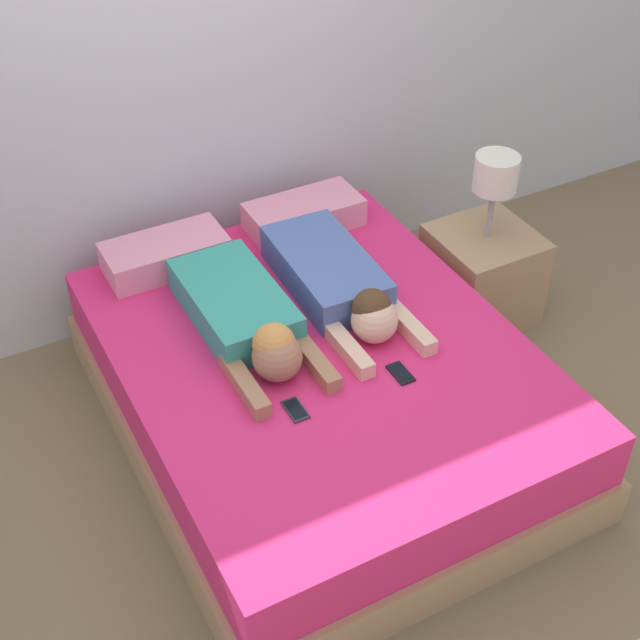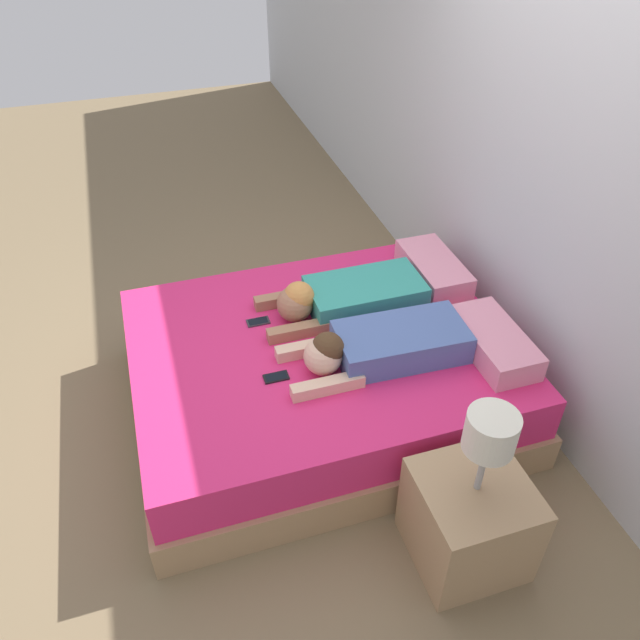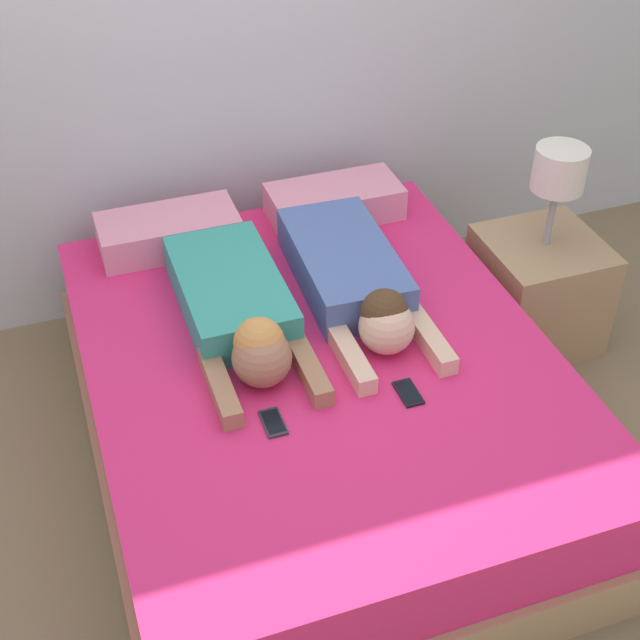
% 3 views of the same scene
% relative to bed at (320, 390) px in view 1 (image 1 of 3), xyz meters
% --- Properties ---
extents(ground_plane, '(12.00, 12.00, 0.00)m').
position_rel_bed_xyz_m(ground_plane, '(0.00, 0.00, -0.24)').
color(ground_plane, '#7F6B4C').
extents(wall_back, '(12.00, 0.06, 2.60)m').
position_rel_bed_xyz_m(wall_back, '(0.00, 1.22, 1.06)').
color(wall_back, silver).
rests_on(wall_back, ground_plane).
extents(bed, '(1.71, 2.13, 0.50)m').
position_rel_bed_xyz_m(bed, '(0.00, 0.00, 0.00)').
color(bed, tan).
rests_on(bed, ground_plane).
extents(pillow_head_left, '(0.58, 0.28, 0.14)m').
position_rel_bed_xyz_m(pillow_head_left, '(-0.37, 0.87, 0.32)').
color(pillow_head_left, pink).
rests_on(pillow_head_left, bed).
extents(pillow_head_right, '(0.58, 0.28, 0.14)m').
position_rel_bed_xyz_m(pillow_head_right, '(0.37, 0.87, 0.32)').
color(pillow_head_right, pink).
rests_on(pillow_head_right, bed).
extents(person_left, '(0.38, 0.98, 0.24)m').
position_rel_bed_xyz_m(person_left, '(-0.24, 0.22, 0.34)').
color(person_left, teal).
rests_on(person_left, bed).
extents(person_right, '(0.39, 1.01, 0.24)m').
position_rel_bed_xyz_m(person_right, '(0.23, 0.25, 0.34)').
color(person_right, '#4C66A5').
rests_on(person_right, bed).
extents(cell_phone_left, '(0.07, 0.13, 0.01)m').
position_rel_bed_xyz_m(cell_phone_left, '(-0.27, -0.29, 0.26)').
color(cell_phone_left, '#2D2D33').
rests_on(cell_phone_left, bed).
extents(cell_phone_right, '(0.07, 0.13, 0.01)m').
position_rel_bed_xyz_m(cell_phone_right, '(0.21, -0.31, 0.26)').
color(cell_phone_right, black).
rests_on(cell_phone_right, bed).
extents(nightstand, '(0.49, 0.49, 0.95)m').
position_rel_bed_xyz_m(nightstand, '(1.14, 0.35, 0.05)').
color(nightstand, tan).
rests_on(nightstand, ground_plane).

